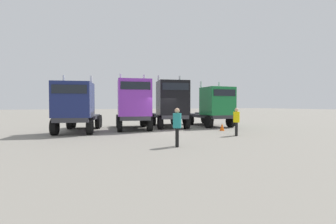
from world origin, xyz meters
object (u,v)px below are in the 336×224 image
object	(u,v)px
semi_truck_navy	(76,107)
semi_truck_green	(213,107)
semi_truck_purple	(133,104)
traffic_cone_near	(222,127)
semi_truck_black	(171,104)
visitor_with_camera	(177,124)
visitor_in_hivis	(236,120)

from	to	relation	value
semi_truck_navy	semi_truck_green	world-z (taller)	semi_truck_green
semi_truck_purple	traffic_cone_near	world-z (taller)	semi_truck_purple
semi_truck_black	semi_truck_navy	bearing A→B (deg)	-73.05
semi_truck_purple	semi_truck_green	xyz separation A→B (m)	(7.40, 0.26, -0.22)
semi_truck_navy	visitor_with_camera	bearing A→B (deg)	41.50
semi_truck_green	visitor_with_camera	size ratio (longest dim) A/B	3.30
semi_truck_navy	semi_truck_green	xyz separation A→B (m)	(11.58, 0.60, 0.01)
semi_truck_navy	semi_truck_green	size ratio (longest dim) A/B	1.14
semi_truck_navy	visitor_in_hivis	xyz separation A→B (m)	(9.47, -5.47, -0.78)
semi_truck_black	visitor_in_hivis	distance (m)	6.73
visitor_with_camera	semi_truck_green	bearing A→B (deg)	-108.78
visitor_with_camera	traffic_cone_near	xyz separation A→B (m)	(6.01, 5.14, -0.78)
semi_truck_navy	visitor_with_camera	xyz separation A→B (m)	(4.34, -7.75, -0.75)
semi_truck_black	semi_truck_green	distance (m)	4.06
semi_truck_purple	visitor_with_camera	size ratio (longest dim) A/B	3.36
semi_truck_navy	semi_truck_purple	world-z (taller)	semi_truck_purple
traffic_cone_near	visitor_with_camera	bearing A→B (deg)	-139.46
semi_truck_purple	traffic_cone_near	xyz separation A→B (m)	(6.17, -2.95, -1.76)
visitor_with_camera	traffic_cone_near	bearing A→B (deg)	-117.30
semi_truck_purple	semi_truck_black	xyz separation A→B (m)	(3.37, 0.56, -0.01)
semi_truck_black	traffic_cone_near	distance (m)	4.82
semi_truck_purple	semi_truck_black	distance (m)	3.41
semi_truck_black	visitor_with_camera	xyz separation A→B (m)	(-3.20, -8.65, -0.97)
semi_truck_navy	semi_truck_green	distance (m)	11.60
semi_truck_navy	traffic_cone_near	size ratio (longest dim) A/B	12.06
visitor_in_hivis	visitor_with_camera	bearing A→B (deg)	-122.93
semi_truck_navy	semi_truck_black	world-z (taller)	semi_truck_black
semi_truck_green	semi_truck_black	bearing A→B (deg)	-92.89
semi_truck_purple	visitor_with_camera	distance (m)	8.15
visitor_in_hivis	visitor_with_camera	world-z (taller)	visitor_with_camera
semi_truck_black	visitor_in_hivis	size ratio (longest dim) A/B	3.75
visitor_with_camera	semi_truck_purple	bearing A→B (deg)	-66.68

